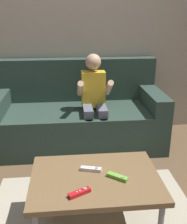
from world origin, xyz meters
name	(u,v)px	position (x,y,z in m)	size (l,w,h in m)	color
wall_back	(69,27)	(0.00, 1.79, 1.25)	(4.56, 0.05, 2.50)	#B2A38E
couch	(77,116)	(0.06, 1.40, 0.31)	(1.84, 0.80, 0.91)	#2D4238
person_seated_on_couch	(94,98)	(0.23, 1.22, 0.58)	(0.35, 0.42, 1.02)	slate
coffee_table	(95,182)	(0.12, 0.07, 0.37)	(0.84, 0.60, 0.41)	brown
game_remote_lime_near_edge	(118,177)	(0.26, 0.03, 0.42)	(0.13, 0.11, 0.03)	#72C638
game_remote_red_center	(80,193)	(0.01, -0.11, 0.42)	(0.14, 0.10, 0.03)	red
game_remote_white_far_corner	(91,169)	(0.10, 0.14, 0.42)	(0.14, 0.07, 0.03)	white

